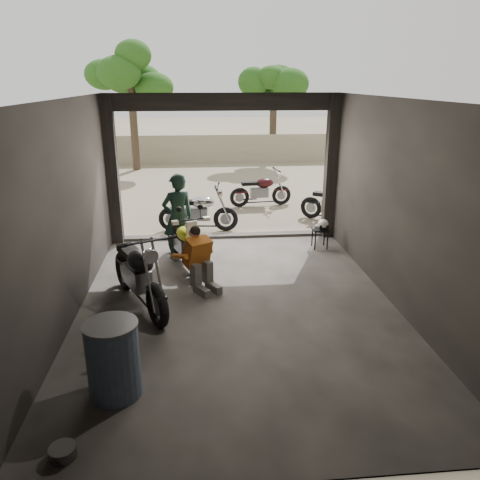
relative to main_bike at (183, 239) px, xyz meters
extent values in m
plane|color=#7A6D56|center=(0.89, -1.87, -0.55)|extent=(80.00, 80.00, 0.00)
cube|color=#2D2B28|center=(0.89, -1.87, -0.54)|extent=(5.00, 7.00, 0.02)
plane|color=black|center=(0.89, -1.87, 2.65)|extent=(7.00, 7.00, 0.00)
cube|color=black|center=(0.89, -5.37, 1.05)|extent=(5.00, 0.02, 3.20)
cube|color=black|center=(-1.61, -1.87, 1.05)|extent=(0.02, 7.00, 3.20)
cube|color=black|center=(3.39, -1.87, 1.05)|extent=(0.02, 7.00, 3.20)
cube|color=black|center=(-1.49, 1.51, 1.05)|extent=(0.24, 0.24, 3.20)
cube|color=black|center=(3.27, 1.51, 1.05)|extent=(0.24, 0.24, 3.20)
cube|color=black|center=(0.89, 1.55, 2.47)|extent=(5.00, 0.16, 0.36)
cube|color=#2D2B28|center=(0.89, 1.63, -0.51)|extent=(5.00, 0.25, 0.08)
cube|color=gray|center=(0.89, 12.13, 0.05)|extent=(18.00, 0.30, 1.20)
cylinder|color=#382B1E|center=(-2.11, 10.63, 1.25)|extent=(0.30, 0.30, 3.58)
ellipsoid|color=#1E4C14|center=(-2.11, 10.63, 3.49)|extent=(2.20, 2.20, 3.14)
cylinder|color=#382B1E|center=(3.69, 12.13, 1.05)|extent=(0.30, 0.30, 3.20)
ellipsoid|color=#1E4C14|center=(3.69, 12.13, 3.05)|extent=(2.20, 2.20, 2.80)
imported|color=black|center=(-0.10, 0.40, 0.33)|extent=(0.75, 0.62, 1.75)
cube|color=black|center=(2.89, 0.71, -0.12)|extent=(0.32, 0.32, 0.04)
cylinder|color=black|center=(2.75, 0.58, -0.33)|extent=(0.03, 0.03, 0.43)
cylinder|color=black|center=(3.02, 0.58, -0.33)|extent=(0.03, 0.03, 0.43)
cylinder|color=black|center=(2.75, 0.85, -0.33)|extent=(0.03, 0.03, 0.43)
cylinder|color=black|center=(3.02, 0.85, -0.33)|extent=(0.03, 0.03, 0.43)
ellipsoid|color=silver|center=(2.94, 0.70, 0.01)|extent=(0.28, 0.29, 0.21)
cylinder|color=#3B4B63|center=(-0.70, -3.94, -0.09)|extent=(0.74, 0.74, 0.92)
cylinder|color=black|center=(4.17, 2.53, 0.51)|extent=(0.08, 0.08, 2.12)
cylinder|color=beige|center=(4.17, 2.51, 1.38)|extent=(0.77, 0.03, 0.77)
camera|label=1|loc=(0.29, -8.58, 2.90)|focal=35.00mm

